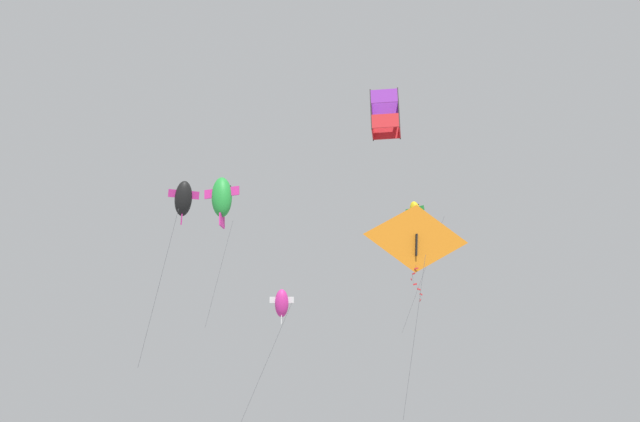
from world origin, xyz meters
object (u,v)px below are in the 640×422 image
object	(u,v)px
kite_fish_near_right	(416,213)
kite_delta_far_centre	(415,240)
kite_fish_highest	(183,199)
kite_fish_near_left	(222,197)
kite_fish_low_drifter	(282,304)
kite_box_upper_right	(385,114)

from	to	relation	value
kite_fish_near_right	kite_delta_far_centre	bearing A→B (deg)	-69.49
kite_fish_highest	kite_fish_near_left	bearing A→B (deg)	74.06
kite_fish_near_right	kite_delta_far_centre	size ratio (longest dim) A/B	0.88
kite_fish_near_right	kite_fish_low_drifter	xyz separation A→B (m)	(6.83, 2.54, -5.96)
kite_fish_near_left	kite_fish_low_drifter	xyz separation A→B (m)	(-2.70, -2.49, -4.96)
kite_fish_near_left	kite_box_upper_right	distance (m)	9.29
kite_box_upper_right	kite_fish_low_drifter	size ratio (longest dim) A/B	0.26
kite_fish_near_right	kite_box_upper_right	distance (m)	7.47
kite_fish_highest	kite_box_upper_right	size ratio (longest dim) A/B	3.45
kite_delta_far_centre	kite_fish_low_drifter	bearing A→B (deg)	121.24
kite_delta_far_centre	kite_fish_near_left	distance (m)	11.43
kite_fish_near_left	kite_delta_far_centre	bearing A→B (deg)	-14.06
kite_fish_near_right	kite_fish_highest	world-z (taller)	kite_fish_near_right
kite_fish_near_left	kite_box_upper_right	size ratio (longest dim) A/B	3.61
kite_delta_far_centre	kite_fish_near_left	xyz separation A→B (m)	(9.80, -3.30, 4.88)
kite_delta_far_centre	kite_fish_near_left	world-z (taller)	kite_fish_near_left
kite_delta_far_centre	kite_box_upper_right	bearing A→B (deg)	117.07
kite_fish_highest	kite_fish_near_left	world-z (taller)	kite_fish_near_left
kite_fish_near_left	kite_box_upper_right	xyz separation A→B (m)	(-8.63, 2.20, 2.64)
kite_fish_near_right	kite_box_upper_right	bearing A→B (deg)	-78.40
kite_box_upper_right	kite_fish_near_left	bearing A→B (deg)	162.99
kite_fish_near_left	kite_fish_low_drifter	world-z (taller)	kite_fish_near_left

